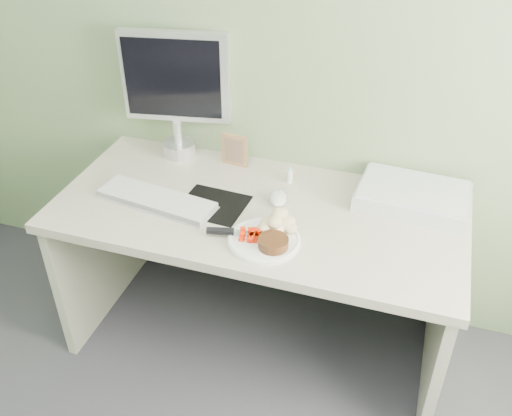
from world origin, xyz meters
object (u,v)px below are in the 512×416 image
(monitor, at_px, (176,88))
(scanner, at_px, (413,197))
(desk, at_px, (258,245))
(plate, at_px, (264,240))

(monitor, bearing_deg, scanner, -15.79)
(desk, distance_m, plate, 0.29)
(desk, bearing_deg, monitor, 145.92)
(plate, bearing_deg, scanner, 40.30)
(desk, height_order, plate, plate)
(desk, relative_size, plate, 6.09)
(desk, bearing_deg, scanner, 20.52)
(scanner, xyz_separation_m, monitor, (-1.04, 0.10, 0.28))
(desk, relative_size, monitor, 2.89)
(scanner, bearing_deg, desk, -155.62)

